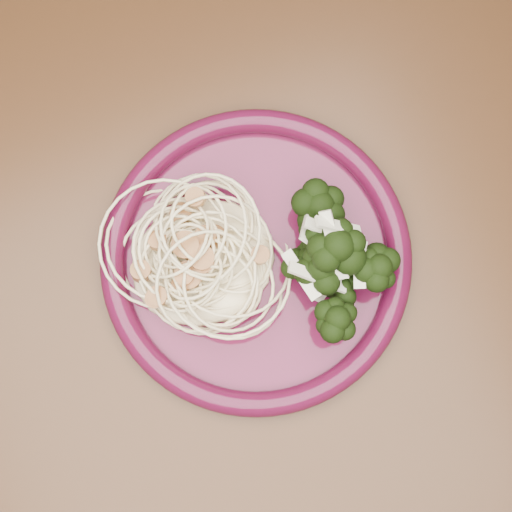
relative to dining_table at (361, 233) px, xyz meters
The scene contains 6 objects.
dining_table is the anchor object (origin of this frame).
dinner_plate 0.16m from the dining_table, behind, with size 0.33×0.33×0.02m.
spaghetti_pile 0.20m from the dining_table, behind, with size 0.12×0.11×0.03m, color beige.
scallop_cluster 0.22m from the dining_table, behind, with size 0.11×0.11×0.04m, color #AD713A, non-canonical shape.
broccoli_pile 0.14m from the dining_table, 164.56° to the right, with size 0.09×0.14×0.05m, color black.
onion_garnish 0.17m from the dining_table, 164.56° to the right, with size 0.06×0.09×0.05m, color beige, non-canonical shape.
Camera 1 is at (-0.16, -0.10, 1.35)m, focal length 50.00 mm.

